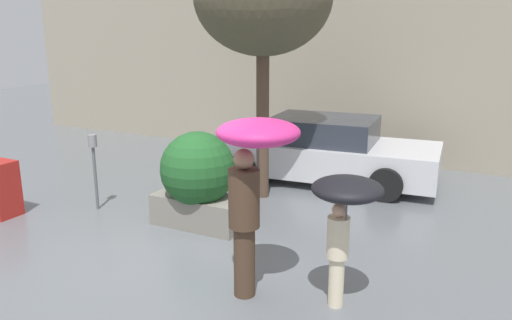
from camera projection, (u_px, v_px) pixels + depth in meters
ground_plane at (153, 259)px, 6.52m from camera, size 40.00×40.00×0.00m
building_facade at (326, 27)px, 11.39m from camera, size 18.00×0.30×6.00m
planter_box at (198, 179)px, 7.47m from camera, size 1.41×1.13×1.46m
person_adult at (253, 166)px, 5.25m from camera, size 0.88×0.88×2.01m
person_child at (345, 206)px, 5.06m from camera, size 0.73×0.73×1.47m
parked_car_near at (323, 151)px, 9.90m from camera, size 4.53×2.24×1.26m
parking_meter at (94, 156)px, 8.14m from camera, size 0.14×0.14×1.27m
newspaper_box at (0, 189)px, 7.95m from camera, size 0.50×0.44×0.90m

